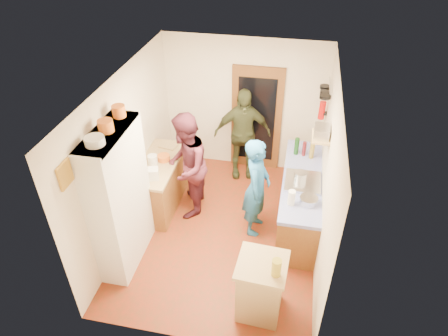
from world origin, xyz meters
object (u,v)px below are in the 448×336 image
(island_base, at_px, (260,289))
(person_back, at_px, (243,134))
(hutch_body, at_px, (120,199))
(person_hob, at_px, (258,189))
(right_counter_base, at_px, (300,201))
(person_left, at_px, (188,165))

(island_base, height_order, person_back, person_back)
(hutch_body, height_order, person_hob, hutch_body)
(right_counter_base, bearing_deg, island_base, -102.43)
(right_counter_base, height_order, person_back, person_back)
(hutch_body, distance_m, island_base, 2.27)
(person_hob, bearing_deg, person_back, 20.06)
(island_base, relative_size, person_back, 0.48)
(island_base, distance_m, person_back, 3.15)
(hutch_body, distance_m, person_back, 2.79)
(person_back, bearing_deg, hutch_body, -133.74)
(hutch_body, distance_m, right_counter_base, 2.90)
(island_base, height_order, person_hob, person_hob)
(right_counter_base, bearing_deg, person_back, 135.29)
(hutch_body, bearing_deg, person_back, 60.96)
(right_counter_base, relative_size, person_hob, 1.29)
(person_hob, bearing_deg, right_counter_base, -58.65)
(hutch_body, relative_size, person_hob, 1.29)
(right_counter_base, xyz_separation_m, person_hob, (-0.66, -0.37, 0.43))
(hutch_body, bearing_deg, island_base, -15.84)
(person_hob, xyz_separation_m, person_left, (-1.20, 0.30, 0.08))
(right_counter_base, xyz_separation_m, island_base, (-0.42, -1.89, 0.01))
(island_base, distance_m, person_left, 2.38)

